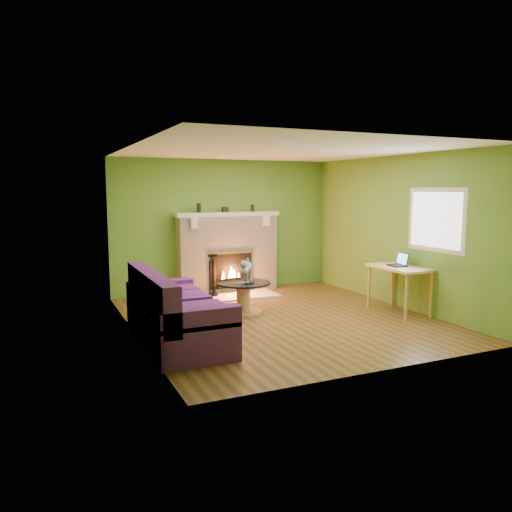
{
  "coord_description": "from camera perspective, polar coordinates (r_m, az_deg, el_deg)",
  "views": [
    {
      "loc": [
        -3.5,
        -6.83,
        2.02
      ],
      "look_at": [
        -0.25,
        0.4,
        0.96
      ],
      "focal_mm": 35.0,
      "sensor_mm": 36.0,
      "label": 1
    }
  ],
  "objects": [
    {
      "name": "remote_silver",
      "position": [
        8.06,
        -1.8,
        -3.13
      ],
      "size": [
        0.17,
        0.05,
        0.02
      ],
      "primitive_type": "cube",
      "rotation": [
        0.0,
        0.0,
        -0.05
      ],
      "color": "gray",
      "rests_on": "coffee_table"
    },
    {
      "name": "mantel",
      "position": [
        9.78,
        -3.25,
        4.8
      ],
      "size": [
        2.1,
        0.28,
        0.08
      ],
      "primitive_type": "cube",
      "color": "beige",
      "rests_on": "fireplace"
    },
    {
      "name": "laptop",
      "position": [
        8.49,
        15.83,
        -0.39
      ],
      "size": [
        0.28,
        0.31,
        0.22
      ],
      "primitive_type": null,
      "rotation": [
        0.0,
        0.0,
        -0.09
      ],
      "color": "black",
      "rests_on": "desk"
    },
    {
      "name": "desk",
      "position": [
        8.49,
        16.1,
        -1.78
      ],
      "size": [
        0.6,
        1.04,
        0.77
      ],
      "color": "tan",
      "rests_on": "floor"
    },
    {
      "name": "window_frame",
      "position": [
        8.26,
        19.86,
        3.91
      ],
      "size": [
        0.0,
        1.2,
        1.2
      ],
      "primitive_type": "plane",
      "rotation": [
        1.57,
        0.0,
        -1.57
      ],
      "color": "silver",
      "rests_on": "wall_right"
    },
    {
      "name": "hearth",
      "position": [
        9.52,
        -2.11,
        -4.54
      ],
      "size": [
        1.5,
        0.75,
        0.03
      ],
      "primitive_type": "cube",
      "color": "beige",
      "rests_on": "floor"
    },
    {
      "name": "remote_black",
      "position": [
        8.05,
        -0.85,
        -3.14
      ],
      "size": [
        0.16,
        0.06,
        0.02
      ],
      "primitive_type": "cube",
      "rotation": [
        0.0,
        0.0,
        -0.12
      ],
      "color": "black",
      "rests_on": "coffee_table"
    },
    {
      "name": "mantel_box",
      "position": [
        9.79,
        -3.55,
        5.32
      ],
      "size": [
        0.12,
        0.08,
        0.1
      ],
      "primitive_type": "cube",
      "color": "black",
      "rests_on": "mantel"
    },
    {
      "name": "floor",
      "position": [
        7.93,
        2.83,
        -7.14
      ],
      "size": [
        5.0,
        5.0,
        0.0
      ],
      "primitive_type": "plane",
      "color": "#503317",
      "rests_on": "ground"
    },
    {
      "name": "wall_left",
      "position": [
        6.98,
        -13.8,
        1.48
      ],
      "size": [
        0.0,
        5.0,
        5.0
      ],
      "primitive_type": "plane",
      "rotation": [
        1.57,
        0.0,
        1.57
      ],
      "color": "#53842B",
      "rests_on": "floor"
    },
    {
      "name": "wall_right",
      "position": [
        8.95,
        15.84,
        2.72
      ],
      "size": [
        0.0,
        5.0,
        5.0
      ],
      "primitive_type": "plane",
      "rotation": [
        1.57,
        0.0,
        -1.57
      ],
      "color": "#53842B",
      "rests_on": "floor"
    },
    {
      "name": "mantel_vase_left",
      "position": [
        9.62,
        -6.54,
        5.49
      ],
      "size": [
        0.08,
        0.08,
        0.18
      ],
      "primitive_type": "cylinder",
      "color": "black",
      "rests_on": "mantel"
    },
    {
      "name": "fireplace",
      "position": [
        9.87,
        -3.26,
        0.35
      ],
      "size": [
        2.1,
        0.46,
        1.58
      ],
      "color": "beige",
      "rests_on": "floor"
    },
    {
      "name": "window_pane",
      "position": [
        8.26,
        19.82,
        3.91
      ],
      "size": [
        0.0,
        1.06,
        1.06
      ],
      "primitive_type": "plane",
      "rotation": [
        1.57,
        0.0,
        -1.57
      ],
      "color": "white",
      "rests_on": "wall_right"
    },
    {
      "name": "mantel_vase_right",
      "position": [
        10.01,
        -0.39,
        5.5
      ],
      "size": [
        0.07,
        0.07,
        0.14
      ],
      "primitive_type": "cylinder",
      "color": "black",
      "rests_on": "mantel"
    },
    {
      "name": "coffee_table",
      "position": [
        8.25,
        -1.47,
        -4.46
      ],
      "size": [
        0.9,
        0.9,
        0.51
      ],
      "color": "tan",
      "rests_on": "floor"
    },
    {
      "name": "fire_tools",
      "position": [
        9.43,
        -4.97,
        -2.14
      ],
      "size": [
        0.21,
        0.21,
        0.79
      ],
      "primitive_type": null,
      "color": "black",
      "rests_on": "hearth"
    },
    {
      "name": "wall_front",
      "position": [
        5.61,
        14.59,
        -0.01
      ],
      "size": [
        5.0,
        0.0,
        5.0
      ],
      "primitive_type": "plane",
      "rotation": [
        -1.57,
        0.0,
        0.0
      ],
      "color": "#53842B",
      "rests_on": "floor"
    },
    {
      "name": "sofa",
      "position": [
        6.73,
        -9.43,
        -6.66
      ],
      "size": [
        0.97,
        2.14,
        0.96
      ],
      "color": "#501A63",
      "rests_on": "floor"
    },
    {
      "name": "ceiling",
      "position": [
        7.69,
        2.96,
        11.93
      ],
      "size": [
        5.0,
        5.0,
        0.0
      ],
      "primitive_type": "plane",
      "rotation": [
        3.14,
        0.0,
        0.0
      ],
      "color": "white",
      "rests_on": "wall_back"
    },
    {
      "name": "wall_back",
      "position": [
        9.99,
        -3.66,
        3.47
      ],
      "size": [
        5.0,
        0.0,
        5.0
      ],
      "primitive_type": "plane",
      "rotation": [
        1.57,
        0.0,
        0.0
      ],
      "color": "#53842B",
      "rests_on": "floor"
    },
    {
      "name": "cat",
      "position": [
        8.25,
        -1.1,
        -1.56
      ],
      "size": [
        0.53,
        0.65,
        0.39
      ],
      "primitive_type": null,
      "rotation": [
        0.0,
        0.0,
        -0.58
      ],
      "color": "slate",
      "rests_on": "coffee_table"
    }
  ]
}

